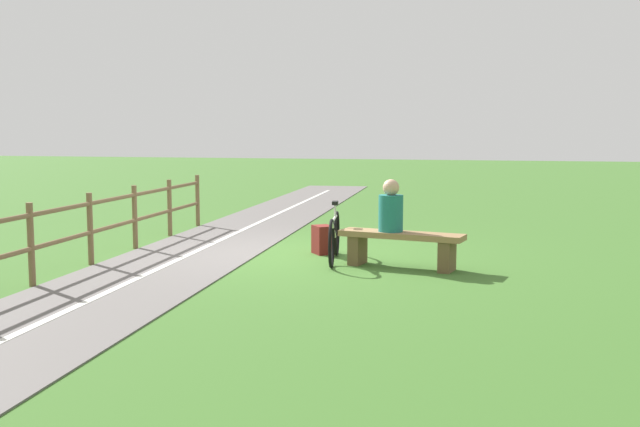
{
  "coord_description": "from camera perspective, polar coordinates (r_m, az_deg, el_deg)",
  "views": [
    {
      "loc": [
        -3.3,
        10.39,
        1.83
      ],
      "look_at": [
        -1.32,
        3.06,
        0.99
      ],
      "focal_mm": 40.73,
      "sensor_mm": 36.0,
      "label": 1
    }
  ],
  "objects": [
    {
      "name": "ground_plane",
      "position": [
        11.06,
        -2.51,
        -3.22
      ],
      "size": [
        80.0,
        80.0,
        0.0
      ],
      "primitive_type": "plane",
      "color": "#3D6B28"
    },
    {
      "name": "bicycle",
      "position": [
        10.38,
        1.13,
        -1.84
      ],
      "size": [
        0.32,
        1.65,
        0.86
      ],
      "rotation": [
        0.0,
        0.0,
        1.74
      ],
      "color": "black",
      "rests_on": "ground_plane"
    },
    {
      "name": "bench",
      "position": [
        9.97,
        6.39,
        -2.34
      ],
      "size": [
        1.76,
        0.7,
        0.49
      ],
      "rotation": [
        0.0,
        0.0,
        -0.18
      ],
      "color": "#937047",
      "rests_on": "ground_plane"
    },
    {
      "name": "paved_path",
      "position": [
        7.98,
        -19.16,
        -7.25
      ],
      "size": [
        4.98,
        36.04,
        0.02
      ],
      "primitive_type": "cube",
      "rotation": [
        0.0,
        0.0,
        0.08
      ],
      "color": "#66605E",
      "rests_on": "ground_plane"
    },
    {
      "name": "backpack",
      "position": [
        11.06,
        0.26,
        -2.08
      ],
      "size": [
        0.4,
        0.41,
        0.43
      ],
      "rotation": [
        0.0,
        0.0,
        2.24
      ],
      "color": "maroon",
      "rests_on": "ground_plane"
    },
    {
      "name": "path_centre_line",
      "position": [
        7.98,
        -19.16,
        -7.18
      ],
      "size": [
        2.74,
        31.9,
        0.0
      ],
      "primitive_type": "cube",
      "rotation": [
        0.0,
        0.0,
        0.08
      ],
      "color": "silver",
      "rests_on": "paved_path"
    },
    {
      "name": "fence_roadside",
      "position": [
        11.23,
        -15.9,
        -0.25
      ],
      "size": [
        0.69,
        7.32,
        1.01
      ],
      "rotation": [
        0.0,
        0.0,
        1.65
      ],
      "color": "brown",
      "rests_on": "ground_plane"
    },
    {
      "name": "person_seated",
      "position": [
        9.96,
        5.59,
        0.36
      ],
      "size": [
        0.39,
        0.39,
        0.72
      ],
      "rotation": [
        0.0,
        0.0,
        -0.18
      ],
      "color": "#1E6B66",
      "rests_on": "bench"
    }
  ]
}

